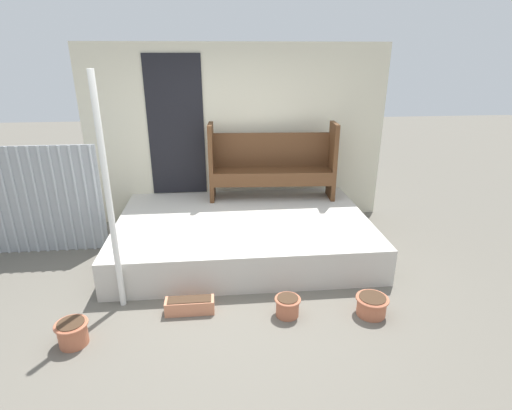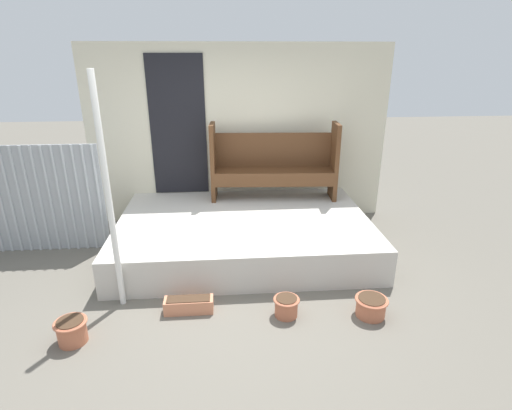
# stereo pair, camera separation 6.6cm
# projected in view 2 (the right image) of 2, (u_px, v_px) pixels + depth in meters

# --- Properties ---
(ground_plane) EXTENTS (24.00, 24.00, 0.00)m
(ground_plane) POSITION_uv_depth(u_px,v_px,m) (233.00, 295.00, 4.33)
(ground_plane) COLOR #666056
(porch_slab) EXTENTS (3.23, 2.18, 0.44)m
(porch_slab) POSITION_uv_depth(u_px,v_px,m) (244.00, 233.00, 5.28)
(porch_slab) COLOR beige
(porch_slab) RESTS_ON ground_plane
(house_wall) EXTENTS (4.43, 0.08, 2.60)m
(house_wall) POSITION_uv_depth(u_px,v_px,m) (237.00, 135.00, 5.93)
(house_wall) COLOR beige
(house_wall) RESTS_ON ground_plane
(fence_corrugated) EXTENTS (2.55, 0.05, 1.41)m
(fence_corrugated) POSITION_uv_depth(u_px,v_px,m) (1.00, 201.00, 5.05)
(fence_corrugated) COLOR #9EA3A8
(fence_corrugated) RESTS_ON ground_plane
(support_post) EXTENTS (0.06, 0.06, 2.34)m
(support_post) POSITION_uv_depth(u_px,v_px,m) (109.00, 199.00, 3.78)
(support_post) COLOR white
(support_post) RESTS_ON ground_plane
(bench) EXTENTS (1.82, 0.51, 1.10)m
(bench) POSITION_uv_depth(u_px,v_px,m) (274.00, 162.00, 5.75)
(bench) COLOR #54331C
(bench) RESTS_ON porch_slab
(flower_pot_left) EXTENTS (0.29, 0.29, 0.23)m
(flower_pot_left) POSITION_uv_depth(u_px,v_px,m) (72.00, 330.00, 3.59)
(flower_pot_left) COLOR #B76647
(flower_pot_left) RESTS_ON ground_plane
(flower_pot_middle) EXTENTS (0.26, 0.26, 0.20)m
(flower_pot_middle) POSITION_uv_depth(u_px,v_px,m) (286.00, 306.00, 3.96)
(flower_pot_middle) COLOR #B76647
(flower_pot_middle) RESTS_ON ground_plane
(flower_pot_right) EXTENTS (0.33, 0.33, 0.20)m
(flower_pot_right) POSITION_uv_depth(u_px,v_px,m) (371.00, 306.00, 3.96)
(flower_pot_right) COLOR #B76647
(flower_pot_right) RESTS_ON ground_plane
(planter_box_rect) EXTENTS (0.49, 0.16, 0.16)m
(planter_box_rect) POSITION_uv_depth(u_px,v_px,m) (189.00, 305.00, 4.03)
(planter_box_rect) COLOR tan
(planter_box_rect) RESTS_ON ground_plane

